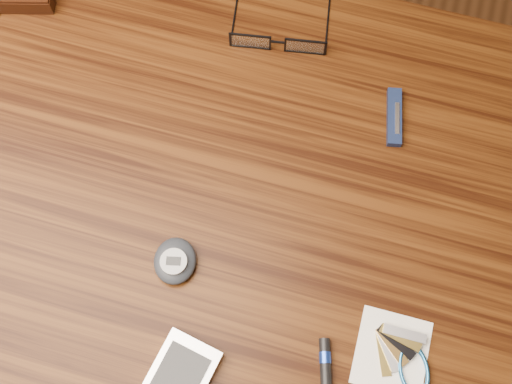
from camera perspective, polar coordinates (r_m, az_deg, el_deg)
ground at (r=1.51m, az=-1.95°, el=-10.52°), size 3.80×3.80×0.00m
desk at (r=0.88m, az=-3.29°, el=-2.88°), size 1.00×0.70×0.75m
eyeglasses at (r=0.87m, az=1.99°, el=13.40°), size 0.15×0.15×0.03m
pedometer at (r=0.75m, az=-7.22°, el=-6.10°), size 0.06×0.07×0.02m
notepad_keys at (r=0.75m, az=12.92°, el=-14.29°), size 0.10×0.09×0.01m
pocket_knife at (r=0.84m, az=12.19°, el=6.53°), size 0.03×0.08×0.01m
black_blue_pen at (r=0.73m, az=6.24°, el=-16.19°), size 0.04×0.09×0.01m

